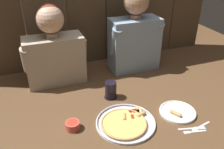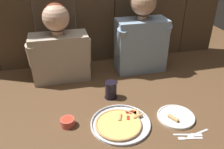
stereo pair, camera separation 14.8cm
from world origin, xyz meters
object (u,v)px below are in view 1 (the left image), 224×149
pizza_tray (125,122)px  diner_left (54,49)px  dipping_bowl (73,125)px  diner_right (135,33)px  dinner_plate (178,112)px  drinking_glass (111,90)px

pizza_tray → diner_left: (-0.29, 0.62, 0.25)m
dipping_bowl → diner_right: bearing=41.7°
dinner_plate → diner_right: size_ratio=0.34×
drinking_glass → diner_left: (-0.30, 0.34, 0.20)m
pizza_tray → diner_left: size_ratio=0.61×
dipping_bowl → diner_left: diner_left is taller
pizza_tray → dinner_plate: dinner_plate is taller
pizza_tray → drinking_glass: bearing=87.5°
dinner_plate → dipping_bowl: size_ratio=2.74×
dinner_plate → diner_left: bearing=134.2°
drinking_glass → diner_right: diner_right is taller
pizza_tray → dinner_plate: (0.33, -0.02, -0.00)m
diner_left → diner_right: 0.62m
dinner_plate → drinking_glass: 0.44m
dipping_bowl → diner_right: diner_right is taller
dipping_bowl → diner_right: (0.62, 0.55, 0.27)m
pizza_tray → diner_right: size_ratio=0.54×
drinking_glass → dipping_bowl: (-0.30, -0.21, -0.03)m
dinner_plate → diner_right: (-0.00, 0.64, 0.29)m
drinking_glass → diner_right: bearing=46.8°
drinking_glass → pizza_tray: bearing=-92.5°
diner_right → dipping_bowl: bearing=-138.3°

